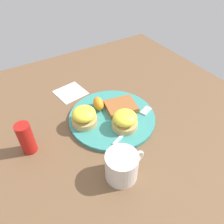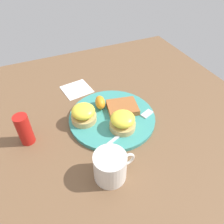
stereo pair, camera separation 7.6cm
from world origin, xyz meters
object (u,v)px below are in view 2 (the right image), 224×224
Objects in this scene: sandwich_benedict_right at (123,121)px; condiment_bottle at (24,130)px; fork at (134,124)px; orange_wedge at (100,102)px; cup at (110,167)px; sandwich_benedict_left at (84,114)px; hashbrown_patty at (122,107)px.

sandwich_benedict_right is 0.31m from condiment_bottle.
sandwich_benedict_right is 0.05m from fork.
cup is at bearing -105.66° from orange_wedge.
sandwich_benedict_left is at bearing -151.36° from orange_wedge.
sandwich_benedict_right is at bearing -77.33° from orange_wedge.
sandwich_benedict_left is 0.19m from condiment_bottle.
condiment_bottle is at bearing -169.90° from orange_wedge.
condiment_bottle is (-0.19, -0.01, 0.01)m from sandwich_benedict_left.
fork is at bearing 43.40° from cup.
fork is (0.00, -0.09, -0.01)m from hashbrown_patty.
sandwich_benedict_right is 1.45× the size of orange_wedge.
condiment_bottle reaches higher than sandwich_benedict_right.
condiment_bottle reaches higher than sandwich_benedict_left.
fork is (0.07, -0.13, -0.02)m from orange_wedge.
cup is at bearing -126.45° from sandwich_benedict_right.
sandwich_benedict_left is 0.23m from cup.
sandwich_benedict_left reaches higher than orange_wedge.
cup is at bearing -122.71° from hashbrown_patty.
sandwich_benedict_right is 0.81× the size of condiment_bottle.
condiment_bottle is at bearing 166.32° from fork.
sandwich_benedict_left is at bearing 149.09° from fork.
sandwich_benedict_left reaches higher than hashbrown_patty.
cup reaches higher than hashbrown_patty.
hashbrown_patty is at bearing 91.74° from fork.
cup is at bearing -89.75° from sandwich_benedict_left.
sandwich_benedict_right is 0.13m from orange_wedge.
condiment_bottle reaches higher than fork.
fork is at bearing -88.26° from hashbrown_patty.
hashbrown_patty reaches higher than fork.
sandwich_benedict_right is at bearing -15.16° from condiment_bottle.
sandwich_benedict_left is 0.14m from sandwich_benedict_right.
condiment_bottle reaches higher than hashbrown_patty.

